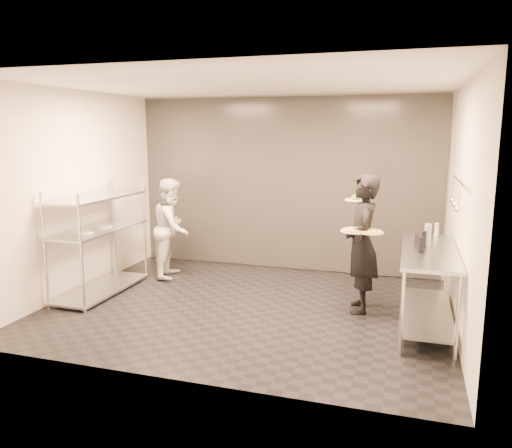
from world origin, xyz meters
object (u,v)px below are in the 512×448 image
(pizza_plate_far, at_px, (371,232))
(bottle_green, at_px, (428,235))
(bottle_clear, at_px, (437,230))
(salad_plate, at_px, (357,199))
(bottle_dark, at_px, (424,239))
(chef, at_px, (172,228))
(pizza_plate_near, at_px, (355,230))
(waiter, at_px, (362,244))
(pass_rack, at_px, (99,239))
(pos_monitor, at_px, (419,243))
(prep_counter, at_px, (428,275))

(pizza_plate_far, relative_size, bottle_green, 1.13)
(bottle_clear, bearing_deg, salad_plate, -171.52)
(bottle_dark, bearing_deg, pizza_plate_far, 178.59)
(chef, xyz_separation_m, pizza_plate_near, (2.88, -0.87, 0.30))
(waiter, xyz_separation_m, pizza_plate_far, (0.12, -0.22, 0.20))
(pass_rack, relative_size, bottle_clear, 9.26)
(pizza_plate_far, bearing_deg, chef, 163.46)
(pos_monitor, height_order, bottle_green, bottle_green)
(pizza_plate_near, distance_m, bottle_clear, 1.15)
(pass_rack, bearing_deg, chef, 59.79)
(salad_plate, bearing_deg, prep_counter, -35.98)
(pass_rack, distance_m, waiter, 3.57)
(pizza_plate_far, height_order, bottle_green, bottle_green)
(pass_rack, xyz_separation_m, chef, (0.60, 1.03, -0.00))
(bottle_green, bearing_deg, salad_plate, 151.47)
(chef, height_order, bottle_clear, chef)
(pizza_plate_far, xyz_separation_m, bottle_clear, (0.77, 0.68, -0.06))
(waiter, bearing_deg, pass_rack, -93.57)
(salad_plate, relative_size, bottle_clear, 1.79)
(waiter, bearing_deg, bottle_green, 69.15)
(pass_rack, relative_size, chef, 1.05)
(chef, bearing_deg, waiter, -114.09)
(waiter, height_order, bottle_dark, waiter)
(prep_counter, height_order, bottle_green, bottle_green)
(pass_rack, height_order, bottle_clear, pass_rack)
(pizza_plate_near, distance_m, bottle_dark, 0.79)
(pos_monitor, xyz_separation_m, bottle_clear, (0.22, 0.89, -0.00))
(pizza_plate_far, distance_m, bottle_green, 0.64)
(salad_plate, bearing_deg, pizza_plate_near, -84.84)
(prep_counter, distance_m, bottle_dark, 0.41)
(pizza_plate_near, bearing_deg, pos_monitor, -18.59)
(pizza_plate_far, xyz_separation_m, salad_plate, (-0.23, 0.53, 0.32))
(prep_counter, relative_size, waiter, 1.05)
(bottle_green, distance_m, bottle_clear, 0.64)
(pizza_plate_far, height_order, bottle_clear, pizza_plate_far)
(prep_counter, bearing_deg, pass_rack, -179.97)
(waiter, relative_size, bottle_green, 6.55)
(pizza_plate_near, height_order, bottle_clear, pizza_plate_near)
(pass_rack, bearing_deg, prep_counter, 0.03)
(prep_counter, bearing_deg, salad_plate, 144.02)
(pizza_plate_near, bearing_deg, bottle_clear, 34.09)
(waiter, relative_size, salad_plate, 5.57)
(prep_counter, xyz_separation_m, pizza_plate_far, (-0.66, 0.12, 0.44))
(waiter, distance_m, bottle_clear, 1.01)
(pizza_plate_far, distance_m, pos_monitor, 0.58)
(prep_counter, xyz_separation_m, pos_monitor, (-0.12, -0.09, 0.38))
(chef, xyz_separation_m, bottle_dark, (3.67, -0.93, 0.25))
(pizza_plate_far, bearing_deg, waiter, 118.16)
(pizza_plate_near, bearing_deg, chef, 163.11)
(prep_counter, distance_m, salad_plate, 1.34)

